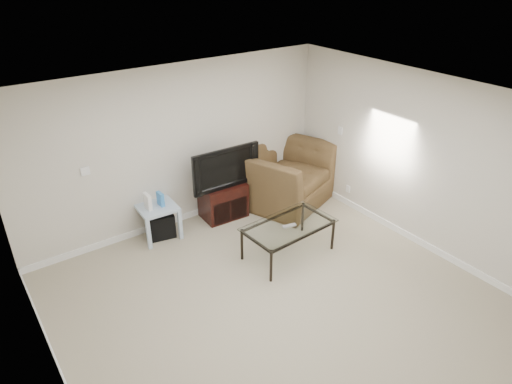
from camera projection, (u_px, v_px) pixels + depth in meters
floor at (280, 304)px, 5.64m from camera, size 5.00×5.00×0.00m
ceiling at (286, 109)px, 4.46m from camera, size 5.00×5.00×0.00m
wall_back at (179, 148)px, 6.84m from camera, size 5.00×0.02×2.50m
wall_left at (46, 309)px, 3.76m from camera, size 0.02×5.00×2.50m
wall_right at (423, 163)px, 6.33m from camera, size 0.02×5.00×2.50m
plate_back at (85, 171)px, 6.11m from camera, size 0.12×0.02×0.12m
plate_right_switch at (340, 131)px, 7.48m from camera, size 0.02×0.09×0.13m
plate_right_outlet at (348, 189)px, 7.71m from camera, size 0.02×0.08×0.12m
tv_stand at (223, 200)px, 7.38m from camera, size 0.72×0.52×0.58m
dvd_player at (224, 191)px, 7.26m from camera, size 0.42×0.30×0.06m
television at (223, 166)px, 7.07m from camera, size 1.07×0.25×0.66m
side_table at (158, 221)px, 6.87m from camera, size 0.57×0.57×0.53m
subwoofer at (160, 224)px, 6.94m from camera, size 0.46×0.46×0.39m
game_console at (148, 202)px, 6.61m from camera, size 0.06×0.18×0.24m
game_case at (161, 199)px, 6.71m from camera, size 0.06×0.16×0.21m
recliner at (284, 166)px, 7.67m from camera, size 1.74×1.43×1.31m
coffee_table at (288, 239)px, 6.46m from camera, size 1.30×0.78×0.49m
remote at (289, 226)px, 6.29m from camera, size 0.20×0.10×0.02m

